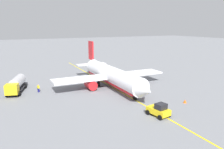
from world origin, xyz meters
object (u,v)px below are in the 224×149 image
object	(u,v)px
airplane	(111,75)
pushback_tug	(159,110)
safety_cone_nose	(185,101)
refueling_worker	(38,88)
fuel_tanker	(16,84)

from	to	relation	value
airplane	pushback_tug	xyz separation A→B (m)	(18.89, -1.04, -1.71)
safety_cone_nose	pushback_tug	bearing A→B (deg)	-72.35
airplane	refueling_worker	world-z (taller)	airplane
airplane	safety_cone_nose	world-z (taller)	airplane
fuel_tanker	airplane	bearing A→B (deg)	74.77
pushback_tug	fuel_tanker	bearing A→B (deg)	-141.94
airplane	pushback_tug	size ratio (longest dim) A/B	8.24
airplane	safety_cone_nose	xyz separation A→B (m)	(16.27, 7.20, -2.39)
refueling_worker	pushback_tug	bearing A→B (deg)	34.13
airplane	safety_cone_nose	bearing A→B (deg)	23.86
airplane	refueling_worker	xyz separation A→B (m)	(-3.17, -16.00, -1.90)
refueling_worker	airplane	bearing A→B (deg)	78.79
airplane	pushback_tug	bearing A→B (deg)	-3.17
airplane	fuel_tanker	world-z (taller)	airplane
refueling_worker	fuel_tanker	bearing A→B (deg)	-119.21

